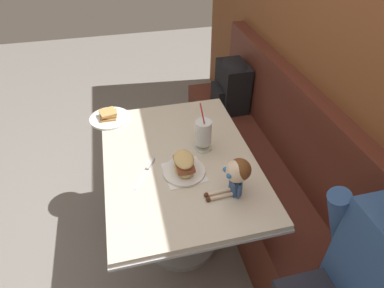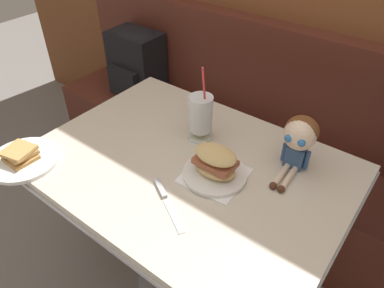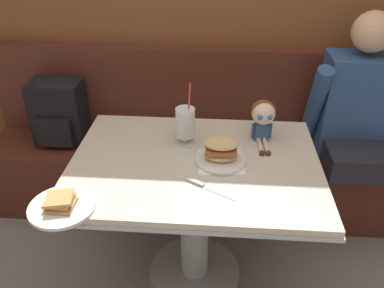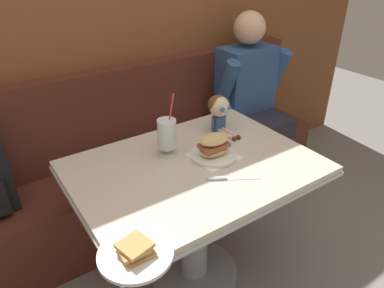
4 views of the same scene
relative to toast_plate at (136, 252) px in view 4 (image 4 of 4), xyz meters
name	(u,v)px [view 4 (image 4 of 4)]	position (x,y,z in m)	size (l,w,h in m)	color
wood_panel_wall	(109,29)	(0.47, 1.22, 0.44)	(4.40, 0.08, 2.40)	brown
booth_bench	(139,175)	(0.47, 0.98, -0.43)	(2.60, 0.48, 1.00)	#512319
diner_table	(194,198)	(0.47, 0.35, -0.21)	(1.11, 0.81, 0.74)	beige
toast_plate	(136,252)	(0.00, 0.00, 0.00)	(0.25, 0.25, 0.06)	white
milkshake_glass	(167,135)	(0.42, 0.50, 0.08)	(0.10, 0.10, 0.31)	silver
sandwich_plate	(214,148)	(0.58, 0.35, 0.03)	(0.22, 0.22, 0.12)	white
butter_knife	(225,178)	(0.51, 0.17, -0.01)	(0.21, 0.13, 0.01)	silver
seated_doll	(219,108)	(0.78, 0.56, 0.11)	(0.12, 0.22, 0.20)	#385689
diner_patron	(249,89)	(1.33, 0.93, -0.01)	(0.55, 0.48, 0.81)	#2D4C7F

